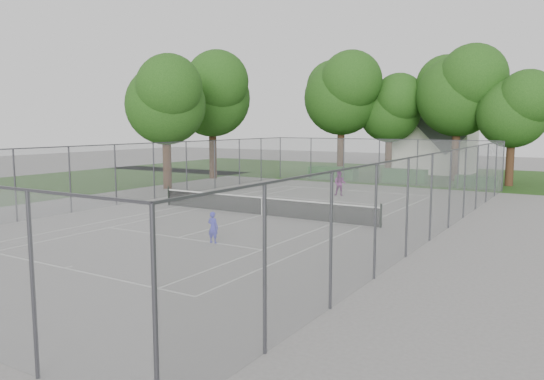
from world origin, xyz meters
The scene contains 18 objects.
ground centered at (0.00, 0.00, 0.00)m, with size 120.00×120.00×0.00m, color slate.
grass_far centered at (0.00, 26.00, 0.00)m, with size 60.00×20.00×0.00m, color #1E3F12.
grass_left centered at (-22.00, 0.00, 0.00)m, with size 16.00×40.00×0.00m, color #1E3F12.
court_markings centered at (0.00, 0.00, 0.01)m, with size 11.03×23.83×0.01m.
tennis_net centered at (0.00, 0.00, 0.51)m, with size 12.87×0.10×1.10m.
perimeter_fence centered at (0.00, 0.00, 1.81)m, with size 18.08×34.08×3.52m.
tree_far_left centered at (-5.16, 21.32, 7.55)m, with size 7.64×6.98×10.98m.
tree_far_midleft centered at (-1.48, 23.55, 6.23)m, with size 6.31×5.76×9.07m.
tree_far_midright centered at (4.66, 22.33, 7.49)m, with size 7.58×6.92×10.90m.
tree_far_right centered at (9.00, 20.77, 5.90)m, with size 5.98×5.46×8.60m.
tree_side_back centered at (-13.64, 13.51, 7.36)m, with size 7.45×6.80×10.71m.
tree_side_front centered at (-11.96, 5.98, 6.51)m, with size 6.59×6.02×9.48m.
hedge_left centered at (-4.61, 18.39, 0.52)m, with size 4.19×1.26×1.05m, color #184B18.
hedge_mid centered at (1.51, 18.81, 0.54)m, with size 3.46×0.99×1.09m, color #184B18.
hedge_right centered at (6.96, 18.54, 0.43)m, with size 2.85×1.04×0.85m, color #184B18.
house centered at (1.04, 28.96, 3.63)m, with size 7.24×5.61×9.01m.
girl_player centered at (1.84, -6.42, 0.63)m, with size 0.46×0.30×1.26m, color #312FB1.
woman_player centered at (0.32, 8.93, 0.81)m, with size 0.78×0.61×1.61m, color #6F2568.
Camera 1 is at (14.54, -22.63, 4.65)m, focal length 35.00 mm.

